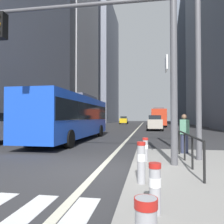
{
  "coord_description": "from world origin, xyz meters",
  "views": [
    {
      "loc": [
        1.52,
        -6.83,
        1.66
      ],
      "look_at": [
        -3.03,
        21.21,
        2.36
      ],
      "focal_mm": 35.42,
      "sensor_mm": 36.0,
      "label": 1
    }
  ],
  "objects_px": {
    "traffic_signal_gantry": "(108,44)",
    "pedestrian_waiting": "(184,132)",
    "bollard_left": "(155,185)",
    "city_bus_red_receding": "(158,117)",
    "city_bus_blue_oncoming": "(72,115)",
    "car_oncoming_mid": "(124,120)",
    "bollard_right": "(141,160)",
    "street_lamp_post": "(198,17)",
    "bollard_back": "(145,148)",
    "car_receding_far": "(155,123)",
    "car_receding_near": "(156,120)"
  },
  "relations": [
    {
      "from": "traffic_signal_gantry",
      "to": "bollard_right",
      "type": "xyz_separation_m",
      "value": [
        1.17,
        -2.15,
        -3.45
      ]
    },
    {
      "from": "car_oncoming_mid",
      "to": "bollard_back",
      "type": "xyz_separation_m",
      "value": [
        5.91,
        -47.83,
        -0.39
      ]
    },
    {
      "from": "car_oncoming_mid",
      "to": "city_bus_blue_oncoming",
      "type": "bearing_deg",
      "value": -89.06
    },
    {
      "from": "city_bus_red_receding",
      "to": "bollard_left",
      "type": "xyz_separation_m",
      "value": [
        -1.83,
        -38.75,
        -1.24
      ]
    },
    {
      "from": "city_bus_blue_oncoming",
      "to": "street_lamp_post",
      "type": "distance_m",
      "value": 10.46
    },
    {
      "from": "city_bus_blue_oncoming",
      "to": "city_bus_red_receding",
      "type": "xyz_separation_m",
      "value": [
        7.27,
        27.17,
        -0.0
      ]
    },
    {
      "from": "bollard_left",
      "to": "pedestrian_waiting",
      "type": "distance_m",
      "value": 6.33
    },
    {
      "from": "car_oncoming_mid",
      "to": "street_lamp_post",
      "type": "xyz_separation_m",
      "value": [
        7.8,
        -47.23,
        4.29
      ]
    },
    {
      "from": "city_bus_blue_oncoming",
      "to": "street_lamp_post",
      "type": "xyz_separation_m",
      "value": [
        7.13,
        -6.83,
        3.45
      ]
    },
    {
      "from": "pedestrian_waiting",
      "to": "bollard_left",
      "type": "bearing_deg",
      "value": -102.94
    },
    {
      "from": "bollard_back",
      "to": "bollard_right",
      "type": "bearing_deg",
      "value": -91.41
    },
    {
      "from": "car_oncoming_mid",
      "to": "pedestrian_waiting",
      "type": "height_order",
      "value": "car_oncoming_mid"
    },
    {
      "from": "city_bus_red_receding",
      "to": "street_lamp_post",
      "type": "relative_size",
      "value": 1.38
    },
    {
      "from": "city_bus_blue_oncoming",
      "to": "car_oncoming_mid",
      "type": "bearing_deg",
      "value": 90.94
    },
    {
      "from": "traffic_signal_gantry",
      "to": "pedestrian_waiting",
      "type": "bearing_deg",
      "value": 40.52
    },
    {
      "from": "traffic_signal_gantry",
      "to": "bollard_right",
      "type": "distance_m",
      "value": 4.23
    },
    {
      "from": "car_oncoming_mid",
      "to": "city_bus_red_receding",
      "type": "bearing_deg",
      "value": -59.05
    },
    {
      "from": "car_oncoming_mid",
      "to": "bollard_right",
      "type": "distance_m",
      "value": 50.75
    },
    {
      "from": "bollard_right",
      "to": "bollard_back",
      "type": "relative_size",
      "value": 1.17
    },
    {
      "from": "car_oncoming_mid",
      "to": "bollard_back",
      "type": "relative_size",
      "value": 5.69
    },
    {
      "from": "pedestrian_waiting",
      "to": "city_bus_red_receding",
      "type": "bearing_deg",
      "value": 89.26
    },
    {
      "from": "bollard_right",
      "to": "pedestrian_waiting",
      "type": "xyz_separation_m",
      "value": [
        1.67,
        4.57,
        0.38
      ]
    },
    {
      "from": "car_oncoming_mid",
      "to": "traffic_signal_gantry",
      "type": "height_order",
      "value": "traffic_signal_gantry"
    },
    {
      "from": "city_bus_red_receding",
      "to": "car_receding_near",
      "type": "distance_m",
      "value": 16.15
    },
    {
      "from": "car_oncoming_mid",
      "to": "bollard_back",
      "type": "height_order",
      "value": "car_oncoming_mid"
    },
    {
      "from": "bollard_right",
      "to": "street_lamp_post",
      "type": "bearing_deg",
      "value": 58.41
    },
    {
      "from": "street_lamp_post",
      "to": "bollard_right",
      "type": "relative_size",
      "value": 8.42
    },
    {
      "from": "bollard_right",
      "to": "pedestrian_waiting",
      "type": "height_order",
      "value": "pedestrian_waiting"
    },
    {
      "from": "car_receding_far",
      "to": "pedestrian_waiting",
      "type": "height_order",
      "value": "car_receding_far"
    },
    {
      "from": "bollard_back",
      "to": "car_oncoming_mid",
      "type": "bearing_deg",
      "value": 97.04
    },
    {
      "from": "pedestrian_waiting",
      "to": "traffic_signal_gantry",
      "type": "bearing_deg",
      "value": -139.48
    },
    {
      "from": "street_lamp_post",
      "to": "car_receding_near",
      "type": "bearing_deg",
      "value": 89.58
    },
    {
      "from": "city_bus_blue_oncoming",
      "to": "city_bus_red_receding",
      "type": "height_order",
      "value": "same"
    },
    {
      "from": "pedestrian_waiting",
      "to": "car_receding_near",
      "type": "bearing_deg",
      "value": 89.23
    },
    {
      "from": "city_bus_blue_oncoming",
      "to": "car_receding_near",
      "type": "xyz_separation_m",
      "value": [
        7.5,
        43.3,
        -0.85
      ]
    },
    {
      "from": "bollard_right",
      "to": "bollard_left",
      "type": "bearing_deg",
      "value": -80.69
    },
    {
      "from": "city_bus_blue_oncoming",
      "to": "bollard_left",
      "type": "distance_m",
      "value": 12.85
    },
    {
      "from": "bollard_back",
      "to": "pedestrian_waiting",
      "type": "bearing_deg",
      "value": 51.16
    },
    {
      "from": "city_bus_red_receding",
      "to": "bollard_back",
      "type": "bearing_deg",
      "value": -93.36
    },
    {
      "from": "city_bus_red_receding",
      "to": "pedestrian_waiting",
      "type": "height_order",
      "value": "city_bus_red_receding"
    },
    {
      "from": "car_oncoming_mid",
      "to": "pedestrian_waiting",
      "type": "relative_size",
      "value": 2.8
    },
    {
      "from": "city_bus_blue_oncoming",
      "to": "bollard_left",
      "type": "relative_size",
      "value": 14.53
    },
    {
      "from": "bollard_left",
      "to": "pedestrian_waiting",
      "type": "xyz_separation_m",
      "value": [
        1.41,
        6.15,
        0.47
      ]
    },
    {
      "from": "city_bus_red_receding",
      "to": "bollard_right",
      "type": "xyz_separation_m",
      "value": [
        -2.09,
        -37.17,
        -1.16
      ]
    },
    {
      "from": "city_bus_blue_oncoming",
      "to": "city_bus_red_receding",
      "type": "distance_m",
      "value": 28.13
    },
    {
      "from": "car_receding_near",
      "to": "pedestrian_waiting",
      "type": "distance_m",
      "value": 48.73
    },
    {
      "from": "car_oncoming_mid",
      "to": "car_receding_far",
      "type": "bearing_deg",
      "value": -75.63
    },
    {
      "from": "car_oncoming_mid",
      "to": "car_receding_near",
      "type": "xyz_separation_m",
      "value": [
        8.17,
        2.9,
        -0.0
      ]
    },
    {
      "from": "city_bus_blue_oncoming",
      "to": "bollard_back",
      "type": "xyz_separation_m",
      "value": [
        5.24,
        -7.43,
        -1.23
      ]
    },
    {
      "from": "street_lamp_post",
      "to": "bollard_back",
      "type": "relative_size",
      "value": 9.86
    }
  ]
}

